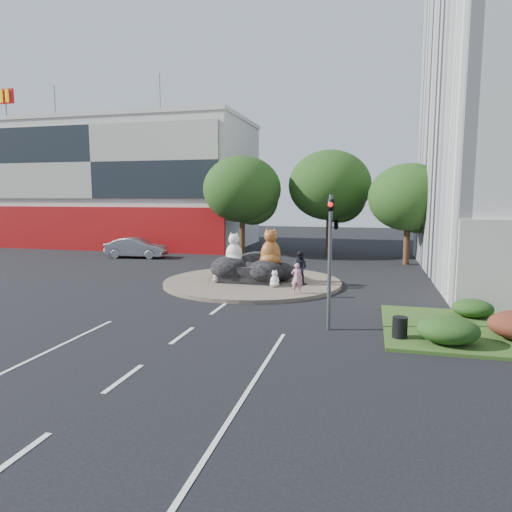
{
  "coord_description": "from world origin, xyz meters",
  "views": [
    {
      "loc": [
        6.41,
        -14.66,
        4.94
      ],
      "look_at": [
        0.94,
        7.08,
        2.0
      ],
      "focal_mm": 32.0,
      "sensor_mm": 36.0,
      "label": 1
    }
  ],
  "objects": [
    {
      "name": "hedge_back_green",
      "position": [
        10.5,
        4.8,
        0.48
      ],
      "size": [
        1.6,
        1.28,
        0.72
      ],
      "primitive_type": "ellipsoid",
      "color": "#153611",
      "rests_on": "grass_verge"
    },
    {
      "name": "litter_bin",
      "position": [
        7.5,
        1.28,
        0.48
      ],
      "size": [
        0.62,
        0.62,
        0.72
      ],
      "primitive_type": "cylinder",
      "rotation": [
        0.0,
        0.0,
        -0.24
      ],
      "color": "black",
      "rests_on": "grass_verge"
    },
    {
      "name": "roundabout_island",
      "position": [
        0.0,
        10.0,
        0.1
      ],
      "size": [
        10.0,
        10.0,
        0.2
      ],
      "primitive_type": "cylinder",
      "color": "brown",
      "rests_on": "ground"
    },
    {
      "name": "hedge_near_green",
      "position": [
        9.0,
        1.0,
        0.57
      ],
      "size": [
        2.0,
        1.6,
        0.9
      ],
      "primitive_type": "ellipsoid",
      "color": "#153611",
      "rests_on": "grass_verge"
    },
    {
      "name": "kitten_white",
      "position": [
        1.6,
        8.51,
        0.66
      ],
      "size": [
        0.63,
        0.58,
        0.91
      ],
      "primitive_type": null,
      "rotation": [
        0.0,
        0.0,
        0.21
      ],
      "color": "silver",
      "rests_on": "roundabout_island"
    },
    {
      "name": "tree_mid",
      "position": [
        3.07,
        24.06,
        5.56
      ],
      "size": [
        6.84,
        6.84,
        8.76
      ],
      "color": "#382314",
      "rests_on": "ground"
    },
    {
      "name": "tree_right",
      "position": [
        9.07,
        20.06,
        4.63
      ],
      "size": [
        5.7,
        5.7,
        7.3
      ],
      "color": "#382314",
      "rests_on": "ground"
    },
    {
      "name": "pedestrian_pink",
      "position": [
        2.99,
        7.16,
        0.95
      ],
      "size": [
        0.56,
        0.37,
        1.51
      ],
      "primitive_type": "imported",
      "rotation": [
        0.0,
        0.0,
        3.12
      ],
      "color": "pink",
      "rests_on": "roundabout_island"
    },
    {
      "name": "cat_white",
      "position": [
        -1.01,
        9.77,
        2.02
      ],
      "size": [
        1.25,
        1.13,
        1.85
      ],
      "primitive_type": null,
      "rotation": [
        0.0,
        0.0,
        -0.16
      ],
      "color": "silver",
      "rests_on": "rock_plinth"
    },
    {
      "name": "rock_plinth",
      "position": [
        0.0,
        10.0,
        0.65
      ],
      "size": [
        3.2,
        2.6,
        0.9
      ],
      "primitive_type": null,
      "color": "black",
      "rests_on": "roundabout_island"
    },
    {
      "name": "cat_tabby",
      "position": [
        1.1,
        9.78,
        2.17
      ],
      "size": [
        1.59,
        1.49,
        2.14
      ],
      "primitive_type": null,
      "rotation": [
        0.0,
        0.0,
        0.36
      ],
      "color": "#A34A22",
      "rests_on": "rock_plinth"
    },
    {
      "name": "shophouse_block",
      "position": [
        -18.0,
        27.91,
        6.18
      ],
      "size": [
        25.2,
        12.3,
        17.4
      ],
      "color": "silver",
      "rests_on": "ground"
    },
    {
      "name": "ground",
      "position": [
        0.0,
        0.0,
        0.0
      ],
      "size": [
        120.0,
        120.0,
        0.0
      ],
      "primitive_type": "plane",
      "color": "black",
      "rests_on": "ground"
    },
    {
      "name": "pedestrian_dark",
      "position": [
        2.77,
        9.49,
        1.12
      ],
      "size": [
        1.02,
        0.87,
        1.84
      ],
      "primitive_type": "imported",
      "rotation": [
        0.0,
        0.0,
        2.93
      ],
      "color": "black",
      "rests_on": "roundabout_island"
    },
    {
      "name": "tree_left",
      "position": [
        -3.93,
        22.06,
        5.25
      ],
      "size": [
        6.46,
        6.46,
        8.27
      ],
      "color": "#382314",
      "rests_on": "ground"
    },
    {
      "name": "traffic_light",
      "position": [
        5.1,
        2.0,
        3.62
      ],
      "size": [
        0.44,
        1.24,
        5.0
      ],
      "color": "#595B60",
      "rests_on": "ground"
    },
    {
      "name": "kitten_calico",
      "position": [
        -1.8,
        8.98,
        0.6
      ],
      "size": [
        0.57,
        0.52,
        0.8
      ],
      "primitive_type": null,
      "rotation": [
        0.0,
        0.0,
        -0.26
      ],
      "color": "beige",
      "rests_on": "roundabout_island"
    },
    {
      "name": "parked_car",
      "position": [
        -11.91,
        18.48,
        0.81
      ],
      "size": [
        5.03,
        2.17,
        1.61
      ],
      "primitive_type": "imported",
      "rotation": [
        0.0,
        0.0,
        1.67
      ],
      "color": "#929599",
      "rests_on": "ground"
    }
  ]
}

